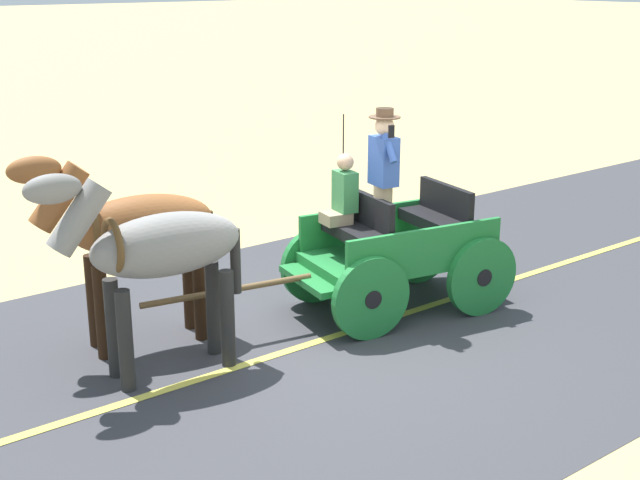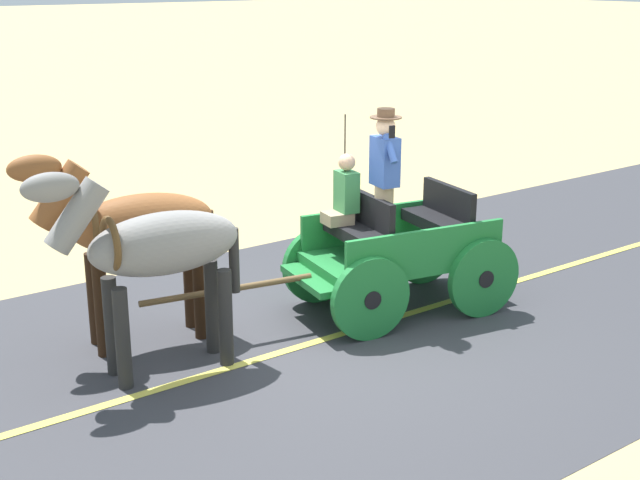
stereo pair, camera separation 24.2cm
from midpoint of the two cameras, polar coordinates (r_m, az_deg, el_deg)
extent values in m
plane|color=tan|center=(9.99, 1.14, -6.10)|extent=(200.00, 200.00, 0.00)
cube|color=#38383D|center=(9.98, 1.14, -6.08)|extent=(6.79, 160.00, 0.01)
cube|color=#DBCC4C|center=(9.98, 1.14, -6.06)|extent=(0.12, 160.00, 0.00)
cube|color=#1E7233|center=(10.51, 4.50, -1.10)|extent=(1.57, 2.38, 0.12)
cube|color=#1E7233|center=(9.97, 6.28, -0.48)|extent=(0.43, 2.07, 0.44)
cube|color=#1E7233|center=(10.89, 2.95, 1.14)|extent=(0.43, 2.07, 0.44)
cube|color=#1E7233|center=(9.97, -1.46, -2.68)|extent=(1.11, 0.43, 0.08)
cube|color=#1E7233|center=(11.22, 9.68, -1.06)|extent=(0.74, 0.32, 0.06)
cube|color=black|center=(10.09, 1.64, 0.44)|extent=(1.07, 0.54, 0.14)
cube|color=black|center=(10.12, 2.54, 1.77)|extent=(1.02, 0.26, 0.44)
cube|color=black|center=(10.66, 6.81, 1.24)|extent=(1.07, 0.54, 0.14)
cube|color=black|center=(10.70, 7.65, 2.49)|extent=(1.02, 0.26, 0.44)
cylinder|color=#1E7233|center=(9.67, 2.65, -3.86)|extent=(0.27, 0.96, 0.96)
cylinder|color=black|center=(9.67, 2.65, -3.86)|extent=(0.16, 0.23, 0.21)
cylinder|color=#1E7233|center=(10.74, -0.85, -1.65)|extent=(0.27, 0.96, 0.96)
cylinder|color=black|center=(10.74, -0.85, -1.65)|extent=(0.16, 0.23, 0.21)
cylinder|color=#1E7233|center=(10.48, 9.94, -2.39)|extent=(0.27, 0.96, 0.96)
cylinder|color=black|center=(10.48, 9.94, -2.39)|extent=(0.16, 0.23, 0.21)
cylinder|color=#1E7233|center=(11.48, 6.02, -0.48)|extent=(0.27, 0.96, 0.96)
cylinder|color=black|center=(11.48, 6.02, -0.48)|extent=(0.16, 0.23, 0.21)
cylinder|color=brown|center=(9.59, -6.73, -3.31)|extent=(0.42, 1.98, 0.07)
cylinder|color=black|center=(10.17, 0.85, 4.65)|extent=(0.02, 0.02, 1.30)
cylinder|color=#998466|center=(10.07, 3.43, 1.14)|extent=(0.22, 0.22, 0.90)
cube|color=#2D4C99|center=(9.89, 3.51, 5.21)|extent=(0.37, 0.28, 0.56)
sphere|color=beige|center=(9.81, 3.55, 7.49)|extent=(0.22, 0.22, 0.22)
cylinder|color=#473323|center=(9.80, 3.56, 8.07)|extent=(0.36, 0.36, 0.01)
cylinder|color=#473323|center=(9.79, 3.57, 8.36)|extent=(0.20, 0.20, 0.10)
cylinder|color=#2D4C99|center=(9.68, 3.88, 6.03)|extent=(0.27, 0.12, 0.32)
cube|color=black|center=(9.58, 3.99, 7.13)|extent=(0.03, 0.07, 0.14)
cube|color=#998466|center=(10.21, 0.38, 1.46)|extent=(0.33, 0.36, 0.14)
cube|color=#387F47|center=(10.18, 0.98, 3.23)|extent=(0.33, 0.25, 0.48)
sphere|color=tan|center=(10.11, 0.99, 5.15)|extent=(0.20, 0.20, 0.20)
ellipsoid|color=gray|center=(8.73, -10.81, -0.30)|extent=(0.75, 1.62, 0.64)
cylinder|color=#272726|center=(8.71, -13.46, -6.48)|extent=(0.15, 0.15, 1.05)
cylinder|color=#272726|center=(9.03, -14.18, -5.66)|extent=(0.15, 0.15, 1.05)
cylinder|color=#272726|center=(9.05, -6.86, -5.17)|extent=(0.15, 0.15, 1.05)
cylinder|color=#272726|center=(9.36, -7.78, -4.43)|extent=(0.15, 0.15, 1.05)
cylinder|color=gray|center=(8.39, -16.36, 1.42)|extent=(0.34, 0.68, 0.73)
ellipsoid|color=gray|center=(8.27, -18.00, 3.21)|extent=(0.28, 0.56, 0.28)
cube|color=#272726|center=(8.38, -16.24, 1.67)|extent=(0.12, 0.51, 0.56)
cylinder|color=#272726|center=(9.09, -6.34, -1.39)|extent=(0.11, 0.11, 0.70)
torus|color=brown|center=(8.55, -14.26, -0.35)|extent=(0.55, 0.14, 0.55)
ellipsoid|color=brown|center=(9.49, -12.29, 1.02)|extent=(0.84, 1.64, 0.64)
cylinder|color=black|center=(9.47, -14.85, -4.60)|extent=(0.15, 0.15, 1.05)
cylinder|color=black|center=(9.81, -15.34, -3.89)|extent=(0.15, 0.15, 1.05)
cylinder|color=black|center=(9.74, -8.59, -3.60)|extent=(0.15, 0.15, 1.05)
cylinder|color=black|center=(10.06, -9.27, -2.94)|extent=(0.15, 0.15, 1.05)
cylinder|color=brown|center=(9.22, -17.50, 2.71)|extent=(0.37, 0.68, 0.73)
ellipsoid|color=brown|center=(9.12, -19.02, 4.37)|extent=(0.32, 0.57, 0.28)
cube|color=black|center=(9.21, -17.40, 2.94)|extent=(0.15, 0.50, 0.56)
cylinder|color=black|center=(9.78, -8.00, -0.11)|extent=(0.11, 0.11, 0.70)
torus|color=brown|center=(9.35, -15.54, 1.05)|extent=(0.55, 0.17, 0.55)
camera|label=1|loc=(0.12, -90.72, -0.22)|focal=48.67mm
camera|label=2|loc=(0.12, 89.28, 0.22)|focal=48.67mm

